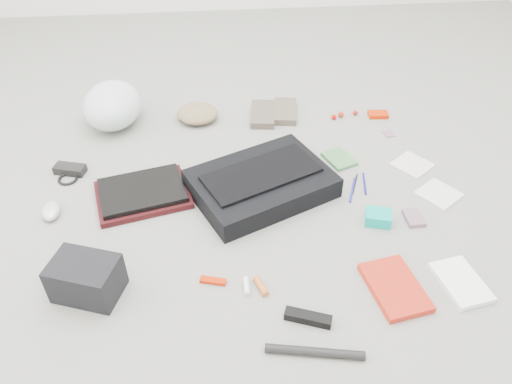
{
  "coord_description": "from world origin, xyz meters",
  "views": [
    {
      "loc": [
        -0.14,
        -1.41,
        1.25
      ],
      "look_at": [
        0.0,
        0.0,
        0.05
      ],
      "focal_mm": 35.0,
      "sensor_mm": 36.0,
      "label": 1
    }
  ],
  "objects": [
    {
      "name": "bike_pump",
      "position": [
        0.1,
        -0.66,
        0.01
      ],
      "size": [
        0.28,
        0.08,
        0.03
      ],
      "primitive_type": "cylinder",
      "rotation": [
        0.0,
        1.57,
        -0.19
      ],
      "color": "black",
      "rests_on": "ground_plane"
    },
    {
      "name": "mitten_right",
      "position": [
        0.2,
        0.62,
        0.02
      ],
      "size": [
        0.13,
        0.22,
        0.03
      ],
      "primitive_type": "cube",
      "rotation": [
        0.0,
        0.0,
        -0.15
      ],
      "color": "brown",
      "rests_on": "ground_plane"
    },
    {
      "name": "toiletry_tube_white",
      "position": [
        -0.07,
        -0.41,
        0.01
      ],
      "size": [
        0.02,
        0.06,
        0.02
      ],
      "primitive_type": "cylinder",
      "rotation": [
        1.57,
        0.0,
        -0.0
      ],
      "color": "white",
      "rests_on": "ground_plane"
    },
    {
      "name": "ground_plane",
      "position": [
        0.0,
        0.0,
        0.0
      ],
      "size": [
        4.0,
        4.0,
        0.0
      ],
      "primitive_type": "plane",
      "color": "gray"
    },
    {
      "name": "bag_flap",
      "position": [
        0.03,
        0.06,
        0.09
      ],
      "size": [
        0.47,
        0.36,
        0.01
      ],
      "primitive_type": "cube",
      "rotation": [
        0.0,
        0.0,
        0.43
      ],
      "color": "black",
      "rests_on": "messenger_bag"
    },
    {
      "name": "toiletry_tube_orange",
      "position": [
        -0.02,
        -0.41,
        0.01
      ],
      "size": [
        0.04,
        0.08,
        0.02
      ],
      "primitive_type": "cylinder",
      "rotation": [
        1.57,
        0.0,
        0.34
      ],
      "color": "#CD5822",
      "rests_on": "ground_plane"
    },
    {
      "name": "pen_blue",
      "position": [
        0.38,
        0.03,
        0.0
      ],
      "size": [
        0.06,
        0.14,
        0.01
      ],
      "primitive_type": "cylinder",
      "rotation": [
        1.57,
        0.0,
        -0.36
      ],
      "color": "#17209B",
      "rests_on": "ground_plane"
    },
    {
      "name": "bike_helmet",
      "position": [
        -0.59,
        0.61,
        0.1
      ],
      "size": [
        0.28,
        0.34,
        0.19
      ],
      "primitive_type": "ellipsoid",
      "rotation": [
        0.0,
        0.0,
        -0.07
      ],
      "color": "white",
      "rests_on": "ground_plane"
    },
    {
      "name": "lollipop_b",
      "position": [
        0.46,
        0.57,
        0.01
      ],
      "size": [
        0.03,
        0.03,
        0.03
      ],
      "primitive_type": "sphere",
      "rotation": [
        0.0,
        0.0,
        -0.06
      ],
      "color": "#A92613",
      "rests_on": "ground_plane"
    },
    {
      "name": "beanie",
      "position": [
        -0.22,
        0.61,
        0.03
      ],
      "size": [
        0.23,
        0.23,
        0.07
      ],
      "primitive_type": "ellipsoid",
      "rotation": [
        0.0,
        0.0,
        -0.29
      ],
      "color": "#8A734F",
      "rests_on": "ground_plane"
    },
    {
      "name": "u_lock",
      "position": [
        0.1,
        -0.54,
        0.01
      ],
      "size": [
        0.14,
        0.08,
        0.03
      ],
      "primitive_type": "cube",
      "rotation": [
        0.0,
        0.0,
        -0.36
      ],
      "color": "black",
      "rests_on": "ground_plane"
    },
    {
      "name": "napkin_bottom",
      "position": [
        0.7,
        -0.02,
        0.0
      ],
      "size": [
        0.19,
        0.19,
        0.01
      ],
      "primitive_type": "cube",
      "rotation": [
        0.0,
        0.0,
        0.62
      ],
      "color": "silver",
      "rests_on": "ground_plane"
    },
    {
      "name": "messenger_bag",
      "position": [
        0.03,
        0.06,
        0.04
      ],
      "size": [
        0.61,
        0.54,
        0.08
      ],
      "primitive_type": "cube",
      "rotation": [
        0.0,
        0.0,
        0.43
      ],
      "color": "black",
      "rests_on": "ground_plane"
    },
    {
      "name": "laptop_sleeve",
      "position": [
        -0.43,
        0.07,
        0.01
      ],
      "size": [
        0.39,
        0.33,
        0.02
      ],
      "primitive_type": "cube",
      "rotation": [
        0.0,
        0.0,
        0.24
      ],
      "color": "#380D10",
      "rests_on": "ground_plane"
    },
    {
      "name": "mouse",
      "position": [
        -0.75,
        0.0,
        0.02
      ],
      "size": [
        0.07,
        0.11,
        0.04
      ],
      "primitive_type": "ellipsoid",
      "rotation": [
        0.0,
        0.0,
        0.09
      ],
      "color": "silver",
      "rests_on": "ground_plane"
    },
    {
      "name": "book_white",
      "position": [
        0.61,
        -0.46,
        0.01
      ],
      "size": [
        0.16,
        0.21,
        0.02
      ],
      "primitive_type": "cube",
      "rotation": [
        0.0,
        0.0,
        0.18
      ],
      "color": "white",
      "rests_on": "ground_plane"
    },
    {
      "name": "mitten_left",
      "position": [
        0.09,
        0.6,
        0.02
      ],
      "size": [
        0.13,
        0.23,
        0.03
      ],
      "primitive_type": "cube",
      "rotation": [
        0.0,
        0.0,
        -0.13
      ],
      "color": "brown",
      "rests_on": "ground_plane"
    },
    {
      "name": "accordion_wallet",
      "position": [
        0.43,
        -0.15,
        0.02
      ],
      "size": [
        0.11,
        0.09,
        0.04
      ],
      "primitive_type": "cube",
      "rotation": [
        0.0,
        0.0,
        -0.28
      ],
      "color": "#05BEAC",
      "rests_on": "ground_plane"
    },
    {
      "name": "cable_coil",
      "position": [
        -0.73,
        0.2,
        0.01
      ],
      "size": [
        0.08,
        0.08,
        0.01
      ],
      "primitive_type": "torus",
      "rotation": [
        0.0,
        0.0,
        -0.07
      ],
      "color": "black",
      "rests_on": "ground_plane"
    },
    {
      "name": "stamp_sheet",
      "position": [
        0.64,
        0.4,
        0.0
      ],
      "size": [
        0.05,
        0.06,
        0.0
      ],
      "primitive_type": "cube",
      "rotation": [
        0.0,
        0.0,
        0.15
      ],
      "color": "gray",
      "rests_on": "ground_plane"
    },
    {
      "name": "multitool",
      "position": [
        -0.17,
        -0.37,
        0.01
      ],
      "size": [
        0.09,
        0.04,
        0.01
      ],
      "primitive_type": "cube",
      "rotation": [
        0.0,
        0.0,
        -0.27
      ],
      "color": "#B51E00",
      "rests_on": "ground_plane"
    },
    {
      "name": "altoids_tin",
      "position": [
        0.63,
        0.56,
        0.01
      ],
      "size": [
        0.09,
        0.06,
        0.02
      ],
      "primitive_type": "cube",
      "rotation": [
        0.0,
        0.0,
        -0.08
      ],
      "color": "red",
      "rests_on": "ground_plane"
    },
    {
      "name": "pen_navy",
      "position": [
        0.44,
        0.07,
        0.0
      ],
      "size": [
        0.03,
        0.13,
        0.01
      ],
      "primitive_type": "cylinder",
      "rotation": [
        1.57,
        0.0,
        -0.18
      ],
      "color": "#0F0B8B",
      "rests_on": "ground_plane"
    },
    {
      "name": "book_red",
      "position": [
        0.39,
        -0.46,
        0.01
      ],
      "size": [
        0.19,
        0.25,
        0.02
      ],
      "primitive_type": "cube",
      "rotation": [
        0.0,
        0.0,
        0.18
      ],
      "color": "red",
      "rests_on": "ground_plane"
    },
    {
      "name": "pen_black",
      "position": [
        0.4,
        0.07,
        0.0
      ],
      "size": [
        0.06,
        0.12,
        0.01
      ],
      "primitive_type": "cylinder",
      "rotation": [
        1.57,
        0.0,
        -0.39
      ],
      "color": "black",
      "rests_on": "ground_plane"
    },
    {
      "name": "lollipop_a",
      "position": [
        0.42,
        0.55,
        0.01
      ],
      "size": [
        0.03,
        0.03,
        0.02
      ],
      "primitive_type": "sphere",
      "rotation": [
        0.0,
        0.0,
        0.42
      ],
      "color": "#B20B01",
      "rests_on": "ground_plane"
    },
    {
      "name": "lollipop_c",
      "position": [
        0.53,
        0.58,
        0.01
      ],
      "size": [
        0.02,
        0.02,
        0.02
      ],
      "primitive_type": "sphere",
      "rotation": [
        0.0,
        0.0,
        0.1
      ],
      "color": "maroon",
      "rests_on": "ground_plane"
    },
    {
      "name": "napkin_top",
      "position": [
        0.66,
        0.17,
        0.0
      ],
      "size": [
        0.19,
        0.19,
        0.01
      ],
      "primitive_type": "cube",
      "rotation": [
        0.0,
        0.0,
        0.65
      ],
      "color": "silver",
      "rests_on": "ground_plane"
    },
    {
      "name": "laptop",
      "position": [
        -0.43,
        0.07,
        0.03
      ],
      "size": [
        0.36,
        0.29,
        0.02
      ],
      "primitive_type": "cube",
      "rotation": [
        0.0,
        0.0,
        0.24
      ],
      "color": "black",
      "rests_on": "laptop_sleeve"
    },
    {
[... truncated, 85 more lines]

